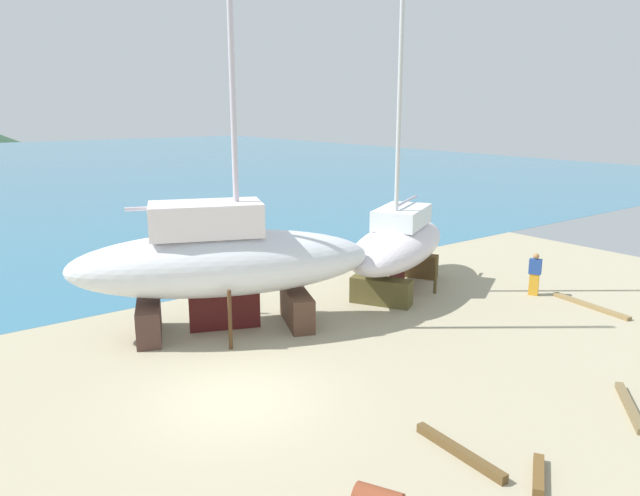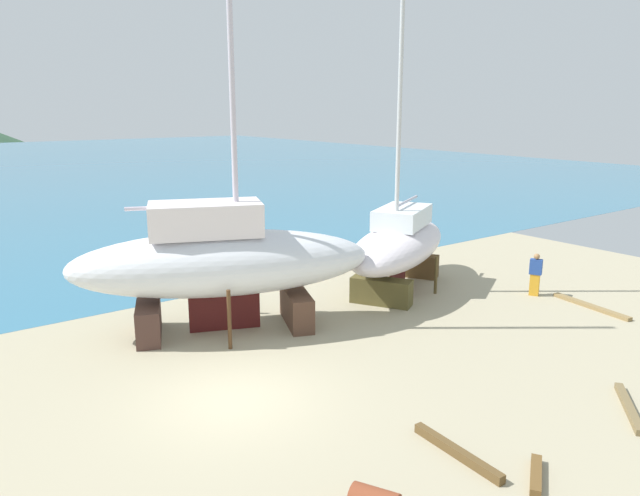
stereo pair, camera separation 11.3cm
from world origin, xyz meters
The scene contains 8 objects.
ground_plane centered at (0.00, -2.95, 0.00)m, with size 44.45×44.45×0.00m, color tan.
sailboat_far_slipway centered at (9.53, 4.23, 1.79)m, with size 8.36×6.32×13.29m.
sailboat_large_starboard centered at (1.98, 4.31, 2.27)m, with size 9.70×6.23×13.73m.
worker centered at (13.05, 0.53, 0.84)m, with size 0.41×0.50×1.62m.
timber_long_fore centered at (13.39, -1.54, 0.06)m, with size 3.09×0.24×0.13m, color olive.
timber_short_skew centered at (2.45, -4.84, 0.10)m, with size 2.33×0.18×0.19m, color brown.
timber_plank_near centered at (3.07, -6.25, 0.08)m, with size 1.24×0.20×0.16m, color brown.
timber_short_cross centered at (7.13, -6.00, 0.07)m, with size 2.36×0.19×0.15m, color brown.
Camera 1 is at (-6.31, -11.73, 6.91)m, focal length 33.32 mm.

